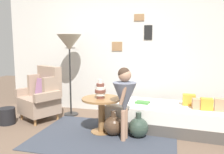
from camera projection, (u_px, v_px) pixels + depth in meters
name	position (u px, v px, depth m)	size (l,w,h in m)	color
ground_plane	(82.00, 152.00, 2.96)	(12.00, 12.00, 0.00)	brown
gallery_wall	(117.00, 48.00, 4.64)	(4.80, 0.12, 2.60)	beige
rug	(105.00, 136.00, 3.47)	(2.08, 1.49, 0.01)	#333842
armchair	(42.00, 95.00, 4.24)	(0.90, 0.82, 0.97)	#9E7042
daybed	(168.00, 117.00, 3.75)	(1.95, 0.94, 0.40)	#4C4742
pillow_head	(222.00, 105.00, 3.38)	(0.20, 0.12, 0.19)	tan
pillow_mid	(207.00, 104.00, 3.44)	(0.18, 0.12, 0.18)	orange
pillow_back	(199.00, 104.00, 3.49)	(0.19, 0.12, 0.16)	tan
pillow_extra	(189.00, 100.00, 3.70)	(0.19, 0.12, 0.18)	orange
side_table	(101.00, 108.00, 3.58)	(0.61, 0.61, 0.55)	olive
vase_striped	(100.00, 91.00, 3.52)	(0.17, 0.17, 0.29)	brown
floor_lamp	(69.00, 45.00, 4.36)	(0.46, 0.46, 1.55)	black
person_child	(125.00, 95.00, 3.25)	(0.34, 0.34, 1.05)	#A37A60
book_on_daybed	(142.00, 102.00, 3.84)	(0.22, 0.16, 0.03)	#3D7D37
demijohn_near	(113.00, 125.00, 3.51)	(0.30, 0.30, 0.38)	#473323
demijohn_far	(138.00, 127.00, 3.42)	(0.30, 0.30, 0.38)	#2D3D33
magazine_basket	(7.00, 116.00, 4.00)	(0.28, 0.28, 0.28)	black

